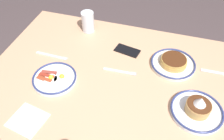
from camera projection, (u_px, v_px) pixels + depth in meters
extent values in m
cube|color=tan|center=(114.00, 80.00, 1.27)|extent=(1.35, 0.96, 0.04)
cylinder|color=tan|center=(206.00, 95.00, 1.67)|extent=(0.06, 0.06, 0.71)
cylinder|color=tan|center=(58.00, 63.00, 1.90)|extent=(0.06, 0.06, 0.71)
cylinder|color=silver|center=(173.00, 65.00, 1.31)|extent=(0.25, 0.25, 0.01)
torus|color=navy|center=(173.00, 63.00, 1.31)|extent=(0.24, 0.24, 0.01)
cylinder|color=tan|center=(173.00, 63.00, 1.30)|extent=(0.15, 0.15, 0.01)
cylinder|color=gold|center=(174.00, 61.00, 1.30)|extent=(0.14, 0.14, 0.01)
cylinder|color=tan|center=(174.00, 60.00, 1.29)|extent=(0.14, 0.14, 0.01)
cylinder|color=#4C2814|center=(174.00, 59.00, 1.28)|extent=(0.13, 0.13, 0.00)
cylinder|color=white|center=(55.00, 79.00, 1.24)|extent=(0.23, 0.23, 0.01)
torus|color=navy|center=(54.00, 77.00, 1.23)|extent=(0.23, 0.23, 0.01)
cylinder|color=white|center=(61.00, 79.00, 1.22)|extent=(0.07, 0.07, 0.01)
sphere|color=yellow|center=(62.00, 76.00, 1.23)|extent=(0.03, 0.03, 0.03)
cylinder|color=white|center=(51.00, 79.00, 1.22)|extent=(0.07, 0.07, 0.01)
sphere|color=yellow|center=(51.00, 77.00, 1.22)|extent=(0.03, 0.03, 0.03)
cube|color=#983C30|center=(49.00, 72.00, 1.26)|extent=(0.08, 0.03, 0.01)
cube|color=maroon|center=(47.00, 76.00, 1.24)|extent=(0.09, 0.02, 0.01)
cube|color=#9D3E23|center=(44.00, 79.00, 1.22)|extent=(0.09, 0.03, 0.01)
cylinder|color=white|center=(196.00, 112.00, 1.10)|extent=(0.24, 0.24, 0.01)
torus|color=navy|center=(197.00, 110.00, 1.09)|extent=(0.24, 0.24, 0.01)
cylinder|color=tan|center=(197.00, 110.00, 1.09)|extent=(0.11, 0.11, 0.01)
cylinder|color=tan|center=(198.00, 108.00, 1.08)|extent=(0.11, 0.11, 0.01)
cylinder|color=tan|center=(198.00, 107.00, 1.07)|extent=(0.11, 0.11, 0.01)
cylinder|color=tan|center=(199.00, 105.00, 1.06)|extent=(0.11, 0.11, 0.01)
cylinder|color=#4C2814|center=(199.00, 104.00, 1.06)|extent=(0.11, 0.11, 0.00)
cone|color=white|center=(201.00, 101.00, 1.04)|extent=(0.05, 0.05, 0.04)
cylinder|color=silver|center=(88.00, 22.00, 1.50)|extent=(0.08, 0.08, 0.13)
cylinder|color=black|center=(88.00, 24.00, 1.52)|extent=(0.07, 0.07, 0.09)
cube|color=black|center=(127.00, 51.00, 1.40)|extent=(0.16, 0.10, 0.01)
cube|color=white|center=(28.00, 120.00, 1.07)|extent=(0.17, 0.16, 0.00)
cube|color=silver|center=(119.00, 71.00, 1.28)|extent=(0.18, 0.02, 0.01)
cube|color=silver|center=(133.00, 75.00, 1.26)|extent=(0.03, 0.00, 0.00)
cube|color=silver|center=(133.00, 74.00, 1.27)|extent=(0.03, 0.00, 0.00)
cube|color=silver|center=(134.00, 73.00, 1.27)|extent=(0.03, 0.00, 0.00)
cube|color=silver|center=(134.00, 73.00, 1.27)|extent=(0.03, 0.00, 0.00)
cube|color=silver|center=(51.00, 56.00, 1.37)|extent=(0.19, 0.02, 0.01)
cube|color=silver|center=(64.00, 60.00, 1.35)|extent=(0.03, 0.00, 0.00)
cube|color=silver|center=(64.00, 59.00, 1.35)|extent=(0.03, 0.00, 0.00)
cube|color=silver|center=(65.00, 58.00, 1.35)|extent=(0.03, 0.00, 0.00)
cube|color=silver|center=(65.00, 58.00, 1.36)|extent=(0.03, 0.00, 0.00)
cube|color=silver|center=(224.00, 74.00, 1.27)|extent=(0.17, 0.02, 0.01)
cube|color=silver|center=(209.00, 71.00, 1.28)|extent=(0.09, 0.02, 0.00)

